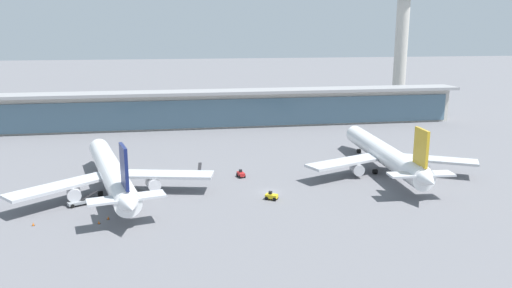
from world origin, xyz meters
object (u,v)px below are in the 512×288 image
(safety_cone_bravo, at_px, (33,224))
(safety_cone_charlie, at_px, (99,222))
(airliner_centre_stand, at_px, (385,154))
(service_truck_under_wing_yellow, at_px, (271,196))
(service_truck_mid_apron_grey, at_px, (80,202))
(safety_cone_alpha, at_px, (108,218))
(service_truck_near_nose_red, at_px, (241,174))
(service_truck_by_tail_blue, at_px, (199,173))
(airliner_left_stand, at_px, (112,172))
(control_tower, at_px, (402,34))

(safety_cone_bravo, xyz_separation_m, safety_cone_charlie, (13.00, -1.26, 0.00))
(airliner_centre_stand, bearing_deg, service_truck_under_wing_yellow, -153.97)
(service_truck_mid_apron_grey, relative_size, safety_cone_charlie, 9.55)
(safety_cone_bravo, bearing_deg, safety_cone_alpha, 3.55)
(service_truck_under_wing_yellow, bearing_deg, safety_cone_charlie, -167.56)
(service_truck_near_nose_red, height_order, safety_cone_bravo, service_truck_near_nose_red)
(airliner_centre_stand, bearing_deg, service_truck_by_tail_blue, 174.34)
(airliner_centre_stand, relative_size, safety_cone_charlie, 89.14)
(service_truck_mid_apron_grey, distance_m, safety_cone_charlie, 13.41)
(airliner_left_stand, relative_size, service_truck_mid_apron_grey, 9.24)
(service_truck_near_nose_red, distance_m, safety_cone_charlie, 43.49)
(service_truck_under_wing_yellow, bearing_deg, airliner_left_stand, 162.68)
(service_truck_near_nose_red, xyz_separation_m, service_truck_by_tail_blue, (-11.04, 3.05, -0.07))
(airliner_left_stand, xyz_separation_m, safety_cone_bravo, (-13.79, -18.64, -4.91))
(service_truck_under_wing_yellow, xyz_separation_m, service_truck_mid_apron_grey, (-43.50, 3.80, -0.07))
(service_truck_under_wing_yellow, xyz_separation_m, safety_cone_charlie, (-37.84, -8.34, -0.56))
(safety_cone_alpha, bearing_deg, safety_cone_bravo, -176.45)
(service_truck_by_tail_blue, distance_m, safety_cone_bravo, 46.13)
(control_tower, height_order, safety_cone_bravo, control_tower)
(airliner_left_stand, bearing_deg, airliner_centre_stand, 4.62)
(service_truck_under_wing_yellow, relative_size, service_truck_mid_apron_grey, 0.50)
(service_truck_under_wing_yellow, relative_size, control_tower, 0.05)
(control_tower, xyz_separation_m, safety_cone_bravo, (-144.22, -136.72, -36.85))
(airliner_centre_stand, distance_m, service_truck_by_tail_blue, 51.56)
(service_truck_near_nose_red, relative_size, control_tower, 0.05)
(safety_cone_alpha, bearing_deg, airliner_centre_stand, 18.17)
(airliner_centre_stand, xyz_separation_m, service_truck_near_nose_red, (-40.08, 2.02, -4.36))
(airliner_centre_stand, relative_size, service_truck_by_tail_blue, 9.01)
(service_truck_near_nose_red, xyz_separation_m, service_truck_under_wing_yellow, (4.40, -19.45, 0.00))
(safety_cone_alpha, bearing_deg, service_truck_near_nose_red, 38.82)
(airliner_left_stand, height_order, safety_cone_bravo, airliner_left_stand)
(safety_cone_bravo, bearing_deg, service_truck_near_nose_red, 29.74)
(service_truck_near_nose_red, height_order, service_truck_by_tail_blue, service_truck_by_tail_blue)
(safety_cone_alpha, bearing_deg, safety_cone_charlie, -126.41)
(airliner_left_stand, bearing_deg, safety_cone_bravo, -126.51)
(airliner_centre_stand, distance_m, service_truck_under_wing_yellow, 39.95)
(airliner_left_stand, xyz_separation_m, service_truck_by_tail_blue, (21.61, 10.94, -4.42))
(service_truck_near_nose_red, xyz_separation_m, safety_cone_alpha, (-31.84, -25.62, -0.56))
(airliner_centre_stand, height_order, control_tower, control_tower)
(service_truck_near_nose_red, relative_size, safety_cone_charlie, 4.49)
(airliner_centre_stand, relative_size, service_truck_under_wing_yellow, 18.75)
(airliner_left_stand, xyz_separation_m, service_truck_under_wing_yellow, (37.05, -11.55, -4.36))
(safety_cone_alpha, height_order, safety_cone_bravo, same)
(service_truck_under_wing_yellow, distance_m, service_truck_by_tail_blue, 27.28)
(service_truck_under_wing_yellow, relative_size, safety_cone_bravo, 4.76)
(service_truck_under_wing_yellow, distance_m, control_tower, 163.84)
(service_truck_near_nose_red, bearing_deg, service_truck_mid_apron_grey, -158.19)
(airliner_left_stand, distance_m, safety_cone_alpha, 18.41)
(airliner_centre_stand, distance_m, service_truck_mid_apron_grey, 80.47)
(service_truck_near_nose_red, xyz_separation_m, control_tower, (97.78, 110.19, 36.30))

